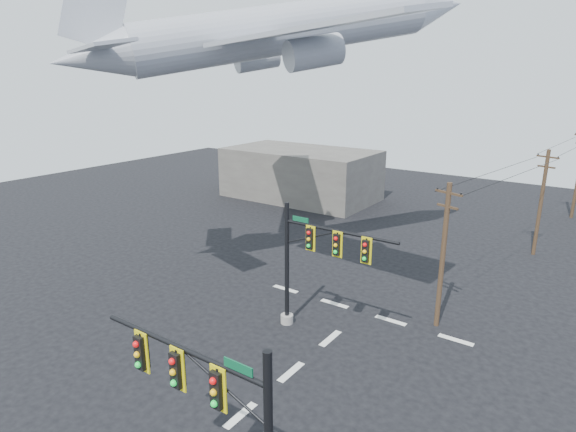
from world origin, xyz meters
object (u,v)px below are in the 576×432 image
Objects in this scene: utility_pole_a at (443,254)px; airliner at (284,31)px; utility_pole_b at (541,201)px; signal_mast_far at (311,264)px; signal_mast_near at (222,432)px.

utility_pole_a is 17.29m from airliner.
utility_pole_b is 25.18m from airliner.
utility_pole_a is at bearing 40.52° from signal_mast_far.
utility_pole_b reaches higher than utility_pole_a.
signal_mast_near is 1.00× the size of signal_mast_far.
utility_pole_b is (2.76, 16.70, 0.04)m from utility_pole_a.
signal_mast_far is at bearing -101.31° from airliner.
signal_mast_far is at bearing -92.29° from utility_pole_b.
signal_mast_near is 34.83m from utility_pole_b.
utility_pole_a is 0.34× the size of airliner.
signal_mast_near is 0.85× the size of utility_pole_b.
utility_pole_b is at bearing 100.41° from utility_pole_a.
signal_mast_far is 0.29× the size of airliner.
utility_pole_a is (0.90, 17.93, 0.33)m from signal_mast_near.
utility_pole_b is at bearing 68.28° from signal_mast_far.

